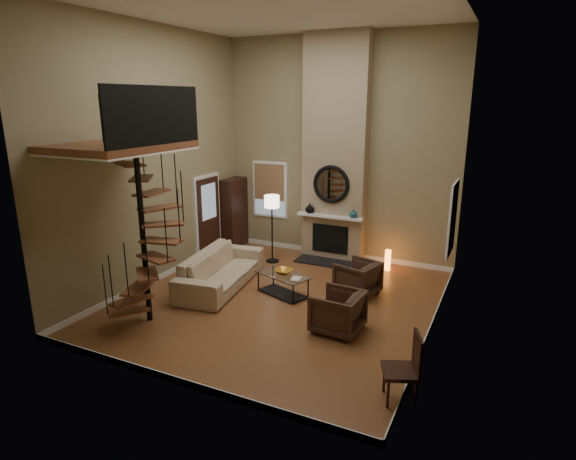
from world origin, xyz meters
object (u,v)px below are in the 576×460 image
at_px(hutch, 234,213).
at_px(armchair_near, 360,279).
at_px(side_chair, 408,366).
at_px(sofa, 221,269).
at_px(floor_lamp, 272,207).
at_px(armchair_far, 342,313).
at_px(accent_lamp, 388,260).
at_px(coffee_table, 283,282).

xyz_separation_m(hutch, armchair_near, (4.19, -1.81, -0.60)).
bearing_deg(side_chair, hutch, 139.25).
height_order(sofa, floor_lamp, floor_lamp).
xyz_separation_m(armchair_far, side_chair, (1.45, -1.51, 0.17)).
height_order(hutch, floor_lamp, hutch).
relative_size(floor_lamp, accent_lamp, 3.41).
relative_size(coffee_table, accent_lamp, 2.56).
distance_m(armchair_far, side_chair, 2.10).
bearing_deg(armchair_far, floor_lamp, -130.75).
bearing_deg(accent_lamp, floor_lamp, -166.87).
relative_size(coffee_table, side_chair, 1.28).
bearing_deg(armchair_far, sofa, -101.63).
height_order(armchair_near, accent_lamp, armchair_near).
relative_size(hutch, coffee_table, 1.47).
height_order(armchair_far, side_chair, side_chair).
bearing_deg(coffee_table, hutch, 137.41).
bearing_deg(armchair_near, floor_lamp, -96.28).
bearing_deg(coffee_table, floor_lamp, 123.39).
bearing_deg(armchair_far, armchair_near, -169.89).
xyz_separation_m(coffee_table, side_chair, (3.11, -2.52, 0.24)).
height_order(coffee_table, accent_lamp, accent_lamp).
bearing_deg(floor_lamp, armchair_far, -44.61).
distance_m(armchair_far, floor_lamp, 4.10).
bearing_deg(accent_lamp, coffee_table, -123.74).
distance_m(armchair_near, coffee_table, 1.62).
xyz_separation_m(floor_lamp, side_chair, (4.27, -4.29, -0.89)).
bearing_deg(sofa, armchair_near, -82.31).
height_order(sofa, armchair_far, sofa).
xyz_separation_m(armchair_far, coffee_table, (-1.65, 1.01, -0.07)).
xyz_separation_m(hutch, armchair_far, (4.38, -3.52, -0.60)).
xyz_separation_m(sofa, floor_lamp, (0.26, 1.93, 1.02)).
relative_size(armchair_near, accent_lamp, 1.60).
distance_m(hutch, armchair_far, 5.65).
height_order(armchair_far, accent_lamp, armchair_far).
relative_size(armchair_near, coffee_table, 0.62).
distance_m(accent_lamp, side_chair, 5.16).
bearing_deg(accent_lamp, sofa, -139.75).
height_order(sofa, coffee_table, sofa).
bearing_deg(coffee_table, armchair_far, -31.50).
bearing_deg(accent_lamp, armchair_far, -89.32).
distance_m(floor_lamp, accent_lamp, 3.08).
height_order(sofa, side_chair, side_chair).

